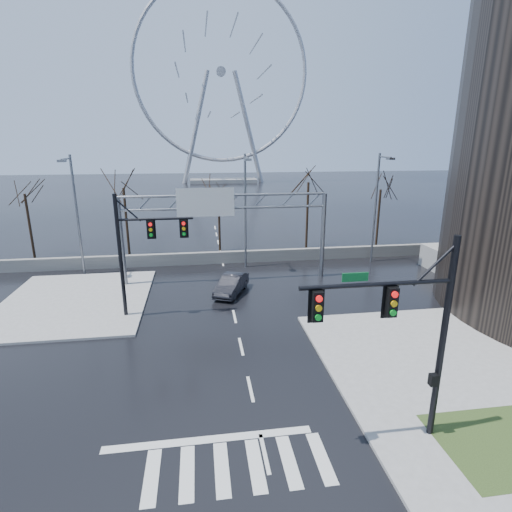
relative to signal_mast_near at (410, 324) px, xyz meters
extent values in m
plane|color=black|center=(-5.14, 4.04, -4.87)|extent=(260.00, 260.00, 0.00)
cube|color=gray|center=(4.86, 6.04, -4.80)|extent=(12.00, 10.00, 0.15)
cube|color=gray|center=(-16.14, 16.04, -4.80)|extent=(10.00, 12.00, 0.15)
cube|color=#2C3E19|center=(3.86, -0.96, -4.72)|extent=(5.00, 4.00, 0.02)
cube|color=slate|center=(-5.14, 24.04, -4.32)|extent=(52.00, 0.50, 1.10)
cylinder|color=black|center=(1.36, 0.04, -0.87)|extent=(0.24, 0.24, 8.00)
cylinder|color=black|center=(-1.34, 0.04, 1.53)|extent=(5.40, 0.16, 0.16)
cube|color=black|center=(-0.84, -0.11, 0.93)|extent=(0.35, 0.28, 1.05)
cube|color=black|center=(-3.44, -0.11, 0.93)|extent=(0.35, 0.28, 1.05)
cylinder|color=black|center=(-12.14, 13.04, -0.87)|extent=(0.24, 0.24, 8.00)
cylinder|color=black|center=(-9.84, 13.04, 1.53)|extent=(4.60, 0.16, 0.16)
cube|color=black|center=(-10.14, 12.89, 0.93)|extent=(0.35, 0.28, 1.05)
cube|color=black|center=(-8.14, 12.89, 0.93)|extent=(0.35, 0.28, 1.05)
cylinder|color=slate|center=(-13.14, 19.04, -1.37)|extent=(0.36, 0.36, 7.00)
cylinder|color=slate|center=(2.86, 19.04, -1.37)|extent=(0.36, 0.36, 7.00)
cylinder|color=slate|center=(-5.14, 19.04, 2.13)|extent=(16.00, 0.20, 0.20)
cylinder|color=slate|center=(-5.14, 19.04, 1.13)|extent=(16.00, 0.20, 0.20)
cube|color=#0B5623|center=(-6.64, 18.89, 1.63)|extent=(4.20, 0.10, 2.00)
cube|color=silver|center=(-6.64, 18.83, 1.63)|extent=(4.40, 0.02, 2.20)
cylinder|color=slate|center=(-17.14, 22.54, 0.13)|extent=(0.20, 0.20, 10.00)
cylinder|color=slate|center=(-17.14, 21.44, 4.83)|extent=(0.12, 2.20, 0.12)
cube|color=slate|center=(-17.14, 20.44, 4.73)|extent=(0.50, 0.70, 0.18)
cylinder|color=slate|center=(-3.14, 22.54, 0.13)|extent=(0.20, 0.20, 10.00)
cylinder|color=slate|center=(-3.14, 21.44, 4.83)|extent=(0.12, 2.20, 0.12)
cube|color=slate|center=(-3.14, 20.44, 4.73)|extent=(0.50, 0.70, 0.18)
cylinder|color=slate|center=(8.86, 22.54, 0.13)|extent=(0.20, 0.20, 10.00)
cylinder|color=slate|center=(8.86, 21.44, 4.83)|extent=(0.12, 2.20, 0.12)
cube|color=slate|center=(8.86, 20.44, 4.73)|extent=(0.50, 0.70, 0.18)
cylinder|color=black|center=(-23.14, 28.04, -1.72)|extent=(0.24, 0.24, 6.30)
cylinder|color=black|center=(-14.14, 27.54, -1.50)|extent=(0.24, 0.24, 6.75)
cylinder|color=black|center=(-5.14, 28.54, -1.95)|extent=(0.24, 0.24, 5.85)
cylinder|color=black|center=(3.86, 27.54, -1.36)|extent=(0.24, 0.24, 7.02)
cylinder|color=black|center=(11.86, 28.04, -1.81)|extent=(0.24, 0.24, 6.12)
cube|color=gray|center=(-0.14, 99.04, -4.37)|extent=(18.00, 6.00, 1.00)
torus|color=#B2B2B7|center=(-0.14, 99.04, 23.13)|extent=(45.00, 1.00, 45.00)
cylinder|color=#B2B2B7|center=(-0.14, 99.04, 23.13)|extent=(2.40, 1.50, 2.40)
cylinder|color=#B2B2B7|center=(-7.14, 99.04, 9.13)|extent=(8.28, 1.20, 28.82)
cylinder|color=#B2B2B7|center=(6.86, 99.04, 9.13)|extent=(8.28, 1.20, 28.82)
imported|color=black|center=(-4.98, 16.21, -4.17)|extent=(3.09, 4.47, 1.40)
camera|label=1|loc=(-7.18, -11.84, 6.16)|focal=28.00mm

